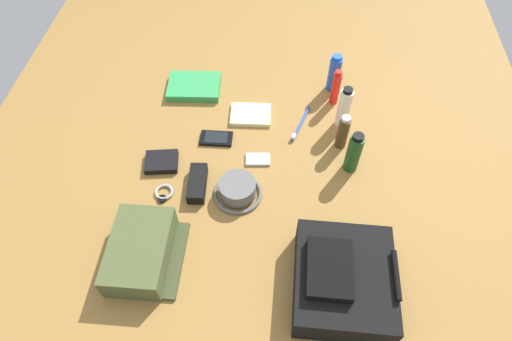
% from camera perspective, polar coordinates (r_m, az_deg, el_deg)
% --- Properties ---
extents(ground_plane, '(2.64, 2.02, 0.02)m').
position_cam_1_polar(ground_plane, '(1.45, -0.00, -1.22)').
color(ground_plane, olive).
rests_on(ground_plane, ground).
extents(backpack, '(0.30, 0.27, 0.13)m').
position_cam_1_polar(backpack, '(1.23, 11.46, -14.04)').
color(backpack, black).
rests_on(backpack, ground_plane).
extents(toiletry_pouch, '(0.26, 0.21, 0.09)m').
position_cam_1_polar(toiletry_pouch, '(1.30, -14.99, -10.35)').
color(toiletry_pouch, '#47512D').
rests_on(toiletry_pouch, ground_plane).
extents(bucket_hat, '(0.16, 0.16, 0.06)m').
position_cam_1_polar(bucket_hat, '(1.39, -2.49, -2.60)').
color(bucket_hat, '#5E5E5E').
rests_on(bucket_hat, ground_plane).
extents(deodorant_spray, '(0.05, 0.05, 0.16)m').
position_cam_1_polar(deodorant_spray, '(1.71, 10.37, 12.61)').
color(deodorant_spray, blue).
rests_on(deodorant_spray, ground_plane).
extents(sunscreen_spray, '(0.03, 0.03, 0.15)m').
position_cam_1_polar(sunscreen_spray, '(1.66, 10.56, 10.78)').
color(sunscreen_spray, red).
rests_on(sunscreen_spray, ground_plane).
extents(toothpaste_tube, '(0.04, 0.04, 0.17)m').
position_cam_1_polar(toothpaste_tube, '(1.57, 11.64, 8.18)').
color(toothpaste_tube, white).
rests_on(toothpaste_tube, ground_plane).
extents(cologne_bottle, '(0.04, 0.04, 0.14)m').
position_cam_1_polar(cologne_bottle, '(1.51, 11.49, 5.03)').
color(cologne_bottle, '#473319').
rests_on(cologne_bottle, ground_plane).
extents(shampoo_bottle, '(0.05, 0.05, 0.16)m').
position_cam_1_polar(shampoo_bottle, '(1.44, 12.88, 2.33)').
color(shampoo_bottle, '#19471E').
rests_on(shampoo_bottle, ground_plane).
extents(paperback_novel, '(0.16, 0.21, 0.03)m').
position_cam_1_polar(paperback_novel, '(1.74, -8.23, 10.98)').
color(paperback_novel, '#2D934C').
rests_on(paperback_novel, ground_plane).
extents(cell_phone, '(0.07, 0.12, 0.01)m').
position_cam_1_polar(cell_phone, '(1.55, -5.30, 4.28)').
color(cell_phone, black).
rests_on(cell_phone, ground_plane).
extents(media_player, '(0.06, 0.09, 0.01)m').
position_cam_1_polar(media_player, '(1.48, 0.38, 1.47)').
color(media_player, '#B7B7BC').
rests_on(media_player, ground_plane).
extents(wristwatch, '(0.07, 0.06, 0.01)m').
position_cam_1_polar(wristwatch, '(1.43, -12.17, -2.94)').
color(wristwatch, '#99999E').
rests_on(wristwatch, ground_plane).
extents(toothbrush, '(0.18, 0.07, 0.02)m').
position_cam_1_polar(toothbrush, '(1.59, 5.86, 6.00)').
color(toothbrush, blue).
rests_on(toothbrush, ground_plane).
extents(wallet, '(0.11, 0.12, 0.02)m').
position_cam_1_polar(wallet, '(1.50, -12.46, 1.13)').
color(wallet, black).
rests_on(wallet, ground_plane).
extents(notepad, '(0.12, 0.15, 0.02)m').
position_cam_1_polar(notepad, '(1.62, -0.71, 7.45)').
color(notepad, beige).
rests_on(notepad, ground_plane).
extents(sunglasses_case, '(0.14, 0.07, 0.04)m').
position_cam_1_polar(sunglasses_case, '(1.42, -7.81, -1.69)').
color(sunglasses_case, black).
rests_on(sunglasses_case, ground_plane).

